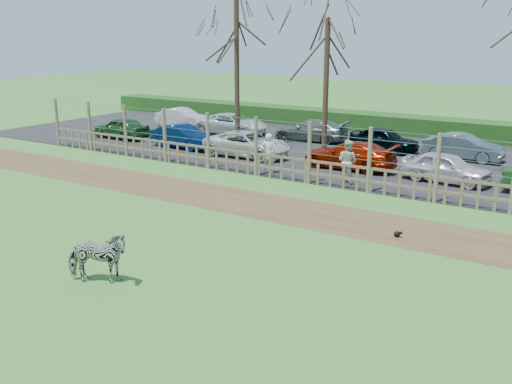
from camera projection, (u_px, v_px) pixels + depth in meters
The scene contains 21 objects.
ground at pixel (180, 244), 16.28m from camera, with size 120.00×120.00×0.00m, color #70A841.
dirt_strip at pixel (263, 205), 19.93m from camera, with size 34.00×2.80×0.01m, color brown.
asphalt at pixel (369, 155), 28.06m from camera, with size 44.00×13.00×0.04m, color #232326.
hedge at pixel (414, 126), 33.61m from camera, with size 46.00×2.00×1.10m, color #1E4716.
fence at pixel (309, 164), 22.57m from camera, with size 30.16×0.16×2.50m.
tree_left at pixel (237, 37), 28.30m from camera, with size 4.80×4.80×7.88m.
tree_mid at pixel (327, 54), 26.98m from camera, with size 4.80×4.80×6.83m.
zebra at pixel (97, 258), 13.54m from camera, with size 0.70×1.54×1.30m, color gray.
visitor_a at pixel (269, 153), 24.15m from camera, with size 0.63×0.41×1.72m, color silver.
visitor_b at pixel (347, 161), 22.61m from camera, with size 0.84×0.65×1.72m, color beige.
crow at pixel (397, 234), 16.77m from camera, with size 0.25×0.18×0.20m.
car_0 at pixel (121, 128), 32.34m from camera, with size 1.42×3.52×1.20m, color #245627.
car_1 at pixel (183, 136), 29.66m from camera, with size 1.27×3.64×1.20m, color #082050.
car_2 at pixel (247, 144), 27.58m from camera, with size 1.99×4.32×1.20m, color silver.
car_3 at pixel (349, 155), 25.06m from camera, with size 1.68×4.13×1.20m, color #961801.
car_4 at pixel (446, 167), 22.75m from camera, with size 1.42×3.52×1.20m, color silver.
car_7 at pixel (183, 118), 36.20m from camera, with size 1.27×3.64×1.20m, color white.
car_8 at pixel (232, 124), 33.78m from camera, with size 1.99×4.32×1.20m, color silver.
car_9 at pixel (311, 130), 31.54m from camera, with size 1.68×4.13×1.20m, color #576961.
car_10 at pixel (384, 139), 28.78m from camera, with size 1.42×3.52×1.20m, color black.
car_11 at pixel (463, 147), 26.87m from camera, with size 1.27×3.64×1.20m, color slate.
Camera 1 is at (10.04, -11.73, 5.79)m, focal length 40.00 mm.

